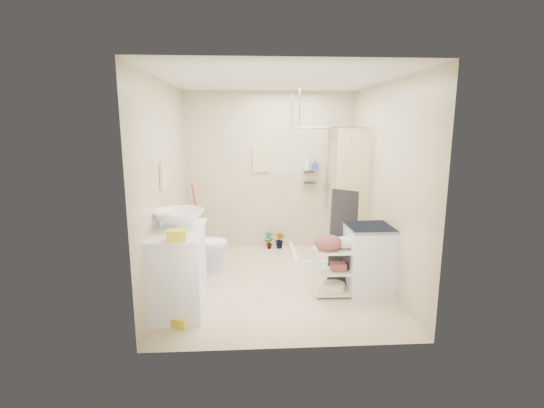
{
  "coord_description": "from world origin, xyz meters",
  "views": [
    {
      "loc": [
        -0.36,
        -4.94,
        2.05
      ],
      "look_at": [
        -0.05,
        0.25,
        1.01
      ],
      "focal_mm": 26.0,
      "sensor_mm": 36.0,
      "label": 1
    }
  ],
  "objects_px": {
    "laundry_rack": "(335,268)",
    "washing_machine": "(369,258)",
    "vanity": "(179,269)",
    "toilet": "(201,245)"
  },
  "relations": [
    {
      "from": "vanity",
      "to": "toilet",
      "type": "bearing_deg",
      "value": 82.0
    },
    {
      "from": "vanity",
      "to": "laundry_rack",
      "type": "xyz_separation_m",
      "value": [
        1.84,
        0.21,
        -0.11
      ]
    },
    {
      "from": "toilet",
      "to": "washing_machine",
      "type": "relative_size",
      "value": 0.93
    },
    {
      "from": "washing_machine",
      "to": "vanity",
      "type": "bearing_deg",
      "value": -172.54
    },
    {
      "from": "toilet",
      "to": "vanity",
      "type": "bearing_deg",
      "value": 172.51
    },
    {
      "from": "vanity",
      "to": "laundry_rack",
      "type": "relative_size",
      "value": 1.49
    },
    {
      "from": "toilet",
      "to": "laundry_rack",
      "type": "bearing_deg",
      "value": -119.57
    },
    {
      "from": "washing_machine",
      "to": "laundry_rack",
      "type": "bearing_deg",
      "value": -164.18
    },
    {
      "from": "laundry_rack",
      "to": "toilet",
      "type": "bearing_deg",
      "value": 152.34
    },
    {
      "from": "laundry_rack",
      "to": "washing_machine",
      "type": "bearing_deg",
      "value": 17.54
    }
  ]
}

